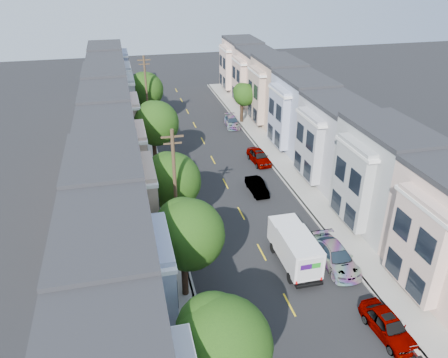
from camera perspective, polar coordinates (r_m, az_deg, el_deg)
name	(u,v)px	position (r m, az deg, el deg)	size (l,w,h in m)	color
ground	(262,252)	(35.04, 4.93, -9.52)	(160.00, 160.00, 0.00)	black
road_slab	(219,171)	(47.42, -0.68, 1.03)	(12.00, 70.00, 0.02)	black
curb_left	(163,177)	(46.56, -7.95, 0.32)	(0.30, 70.00, 0.15)	gray
curb_right	(272,165)	(48.96, 6.24, 1.83)	(0.30, 70.00, 0.15)	gray
sidewalk_left	(151,178)	(46.48, -9.54, 0.15)	(2.60, 70.00, 0.15)	gray
sidewalk_right	(283,164)	(49.39, 7.67, 1.97)	(2.60, 70.00, 0.15)	gray
centerline	(219,171)	(47.42, -0.68, 1.02)	(0.12, 70.00, 0.01)	gold
townhouse_row_left	(114,182)	(46.49, -14.19, -0.43)	(5.00, 70.00, 8.50)	#A6A5AC
townhouse_row_right	(314,161)	(50.84, 11.67, 2.30)	(5.00, 70.00, 8.50)	#A6A5AC
tree_a	(220,347)	(21.32, -0.51, -21.04)	(4.70, 4.70, 7.34)	black
tree_b	(187,235)	(28.26, -4.82, -7.29)	(4.70, 4.70, 7.30)	black
tree_c	(171,181)	(35.33, -6.94, -0.30)	(4.70, 4.70, 7.07)	black
tree_d	(155,124)	(46.17, -8.94, 7.17)	(4.70, 4.70, 7.73)	black
tree_e	(145,90)	(59.87, -10.29, 11.37)	(4.70, 4.70, 7.41)	black
tree_far_r	(244,95)	(60.76, 2.62, 10.90)	(3.10, 3.10, 5.52)	black
utility_pole_near	(175,192)	(32.71, -6.36, -1.75)	(1.60, 0.26, 10.00)	#42301E
utility_pole_far	(147,96)	(56.83, -10.05, 10.66)	(1.60, 0.26, 10.00)	#42301E
fedex_truck	(294,247)	(33.23, 9.19, -8.78)	(2.25, 5.84, 2.80)	silver
lead_sedan	(257,187)	(43.03, 4.32, -1.00)	(1.34, 3.79, 1.26)	black
parked_left_b	(224,328)	(28.12, -0.04, -18.91)	(1.30, 3.69, 1.23)	black
parked_left_c	(196,240)	(35.22, -3.71, -7.93)	(1.40, 3.97, 1.32)	#AFB3B9
parked_left_d	(181,192)	(41.97, -5.68, -1.65)	(1.77, 4.63, 1.50)	#501A06
parked_right_a	(388,325)	(29.86, 20.64, -17.46)	(1.72, 4.50, 1.46)	#303134
parked_right_b	(336,257)	(34.25, 14.40, -9.81)	(2.13, 5.07, 1.52)	white
parked_right_c	(259,157)	(49.27, 4.60, 2.92)	(1.74, 4.54, 1.47)	black
parked_right_d	(232,122)	(60.17, 1.03, 7.47)	(1.77, 4.22, 1.27)	black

